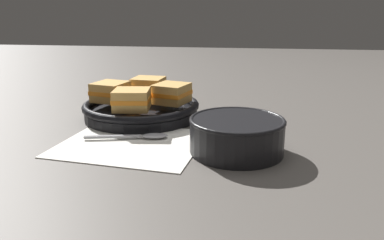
# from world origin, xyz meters

# --- Properties ---
(ground_plane) EXTENTS (4.00, 4.00, 0.00)m
(ground_plane) POSITION_xyz_m (0.00, 0.00, 0.00)
(ground_plane) COLOR #56514C
(napkin) EXTENTS (0.30, 0.26, 0.00)m
(napkin) POSITION_xyz_m (-0.10, -0.03, 0.00)
(napkin) COLOR white
(napkin) RESTS_ON ground_plane
(soup_bowl) EXTENTS (0.18, 0.18, 0.07)m
(soup_bowl) POSITION_xyz_m (0.11, -0.05, 0.04)
(soup_bowl) COLOR black
(soup_bowl) RESTS_ON ground_plane
(spoon) EXTENTS (0.17, 0.05, 0.01)m
(spoon) POSITION_xyz_m (-0.08, -0.01, 0.01)
(spoon) COLOR #9E9EA3
(spoon) RESTS_ON napkin
(skillet) EXTENTS (0.29, 0.29, 0.04)m
(skillet) POSITION_xyz_m (-0.13, 0.15, 0.02)
(skillet) COLOR black
(skillet) RESTS_ON ground_plane
(sandwich_near_left) EXTENTS (0.10, 0.10, 0.05)m
(sandwich_near_left) POSITION_xyz_m (-0.05, 0.15, 0.07)
(sandwich_near_left) COLOR tan
(sandwich_near_left) RESTS_ON skillet
(sandwich_near_right) EXTENTS (0.09, 0.08, 0.05)m
(sandwich_near_right) POSITION_xyz_m (-0.13, 0.23, 0.07)
(sandwich_near_right) COLOR tan
(sandwich_near_right) RESTS_ON skillet
(sandwich_far_left) EXTENTS (0.09, 0.10, 0.05)m
(sandwich_far_left) POSITION_xyz_m (-0.21, 0.15, 0.07)
(sandwich_far_left) COLOR tan
(sandwich_far_left) RESTS_ON skillet
(sandwich_far_right) EXTENTS (0.09, 0.09, 0.05)m
(sandwich_far_right) POSITION_xyz_m (-0.13, 0.08, 0.07)
(sandwich_far_right) COLOR tan
(sandwich_far_right) RESTS_ON skillet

